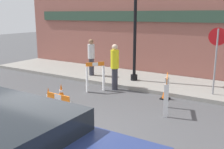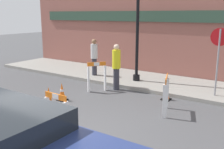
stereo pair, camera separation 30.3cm
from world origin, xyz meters
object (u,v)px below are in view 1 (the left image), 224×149
object	(u,v)px
person_pedestrian	(91,56)
streetlamp_post	(136,1)
stop_sign	(217,51)
person_worker	(115,65)

from	to	relation	value
person_pedestrian	streetlamp_post	bearing A→B (deg)	-167.94
stop_sign	person_worker	distance (m)	3.69
streetlamp_post	stop_sign	size ratio (longest dim) A/B	2.18
person_pedestrian	person_worker	bearing A→B (deg)	157.76
person_pedestrian	stop_sign	bearing A→B (deg)	-174.79
streetlamp_post	person_pedestrian	size ratio (longest dim) A/B	3.05
stop_sign	person_pedestrian	distance (m)	5.43
streetlamp_post	stop_sign	distance (m)	3.72
stop_sign	person_pedestrian	bearing A→B (deg)	-9.44
person_worker	person_pedestrian	world-z (taller)	person_pedestrian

